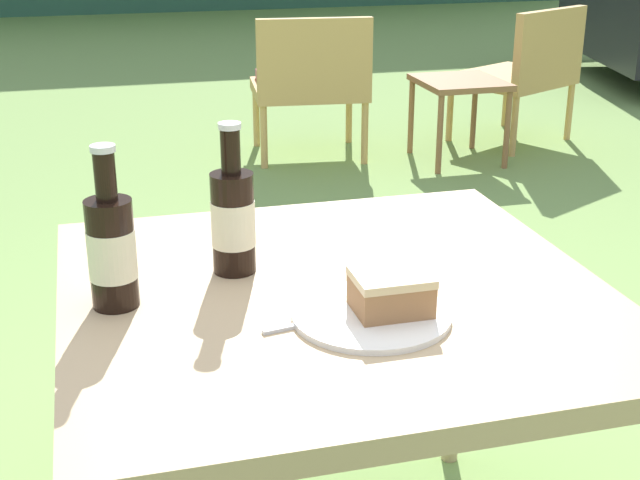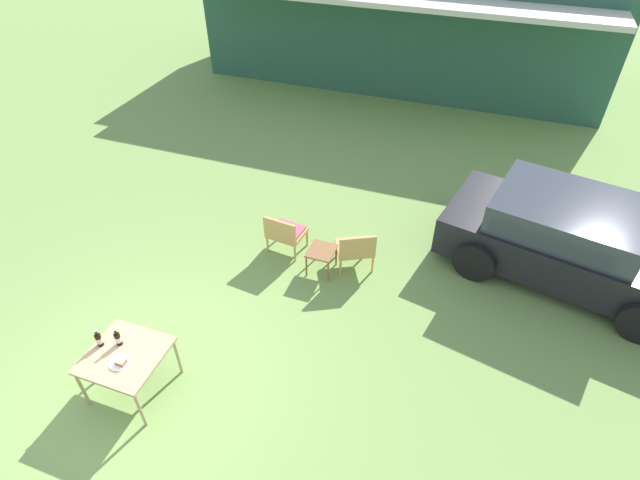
{
  "view_description": "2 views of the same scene",
  "coord_description": "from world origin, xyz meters",
  "px_view_note": "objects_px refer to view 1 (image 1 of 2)",
  "views": [
    {
      "loc": [
        -0.38,
        -1.32,
        1.31
      ],
      "look_at": [
        0.0,
        0.1,
        0.74
      ],
      "focal_mm": 50.0,
      "sensor_mm": 36.0,
      "label": 1
    },
    {
      "loc": [
        3.5,
        -2.75,
        5.6
      ],
      "look_at": [
        1.58,
        2.6,
        0.9
      ],
      "focal_mm": 28.0,
      "sensor_mm": 36.0,
      "label": 2
    }
  ],
  "objects_px": {
    "wicker_chair_cushioned": "(310,80)",
    "cola_bottle_far": "(112,249)",
    "garden_side_table": "(460,91)",
    "cake_on_plate": "(382,303)",
    "cola_bottle_near": "(233,218)",
    "patio_table": "(335,320)",
    "wicker_chair_plain": "(525,69)"
  },
  "relations": [
    {
      "from": "cake_on_plate",
      "to": "garden_side_table",
      "type": "bearing_deg",
      "value": 64.29
    },
    {
      "from": "wicker_chair_cushioned",
      "to": "cola_bottle_near",
      "type": "xyz_separation_m",
      "value": [
        -0.92,
        -3.05,
        0.37
      ]
    },
    {
      "from": "wicker_chair_plain",
      "to": "patio_table",
      "type": "distance_m",
      "value": 3.73
    },
    {
      "from": "cola_bottle_near",
      "to": "garden_side_table",
      "type": "bearing_deg",
      "value": 59.38
    },
    {
      "from": "garden_side_table",
      "to": "patio_table",
      "type": "bearing_deg",
      "value": -117.29
    },
    {
      "from": "patio_table",
      "to": "cake_on_plate",
      "type": "bearing_deg",
      "value": -72.44
    },
    {
      "from": "wicker_chair_cushioned",
      "to": "wicker_chair_plain",
      "type": "xyz_separation_m",
      "value": [
        1.23,
        -0.01,
        0.0
      ]
    },
    {
      "from": "wicker_chair_cushioned",
      "to": "garden_side_table",
      "type": "bearing_deg",
      "value": 166.93
    },
    {
      "from": "cola_bottle_near",
      "to": "cola_bottle_far",
      "type": "relative_size",
      "value": 1.0
    },
    {
      "from": "wicker_chair_cushioned",
      "to": "cola_bottle_near",
      "type": "relative_size",
      "value": 2.82
    },
    {
      "from": "cola_bottle_near",
      "to": "cola_bottle_far",
      "type": "bearing_deg",
      "value": -156.43
    },
    {
      "from": "wicker_chair_plain",
      "to": "wicker_chair_cushioned",
      "type": "bearing_deg",
      "value": -27.99
    },
    {
      "from": "wicker_chair_plain",
      "to": "cola_bottle_near",
      "type": "bearing_deg",
      "value": 27.35
    },
    {
      "from": "cola_bottle_far",
      "to": "wicker_chair_plain",
      "type": "bearing_deg",
      "value": 52.99
    },
    {
      "from": "wicker_chair_cushioned",
      "to": "cola_bottle_near",
      "type": "distance_m",
      "value": 3.2
    },
    {
      "from": "wicker_chair_plain",
      "to": "cake_on_plate",
      "type": "relative_size",
      "value": 3.01
    },
    {
      "from": "cola_bottle_far",
      "to": "garden_side_table",
      "type": "bearing_deg",
      "value": 57.14
    },
    {
      "from": "cake_on_plate",
      "to": "patio_table",
      "type": "bearing_deg",
      "value": 107.56
    },
    {
      "from": "wicker_chair_plain",
      "to": "cake_on_plate",
      "type": "height_order",
      "value": "cake_on_plate"
    },
    {
      "from": "wicker_chair_plain",
      "to": "cola_bottle_near",
      "type": "distance_m",
      "value": 3.73
    },
    {
      "from": "wicker_chair_plain",
      "to": "cola_bottle_far",
      "type": "relative_size",
      "value": 2.82
    },
    {
      "from": "wicker_chair_cushioned",
      "to": "cake_on_plate",
      "type": "xyz_separation_m",
      "value": [
        -0.73,
        -3.29,
        0.29
      ]
    },
    {
      "from": "patio_table",
      "to": "cola_bottle_near",
      "type": "distance_m",
      "value": 0.25
    },
    {
      "from": "cola_bottle_far",
      "to": "cola_bottle_near",
      "type": "bearing_deg",
      "value": 23.57
    },
    {
      "from": "wicker_chair_cushioned",
      "to": "cola_bottle_near",
      "type": "bearing_deg",
      "value": 79.32
    },
    {
      "from": "cake_on_plate",
      "to": "cola_bottle_near",
      "type": "height_order",
      "value": "cola_bottle_near"
    },
    {
      "from": "wicker_chair_plain",
      "to": "patio_table",
      "type": "relative_size",
      "value": 0.83
    },
    {
      "from": "cola_bottle_far",
      "to": "patio_table",
      "type": "bearing_deg",
      "value": -4.3
    },
    {
      "from": "patio_table",
      "to": "cola_bottle_far",
      "type": "bearing_deg",
      "value": 175.7
    },
    {
      "from": "garden_side_table",
      "to": "cola_bottle_near",
      "type": "bearing_deg",
      "value": -120.62
    },
    {
      "from": "garden_side_table",
      "to": "cake_on_plate",
      "type": "xyz_separation_m",
      "value": [
        -1.46,
        -3.03,
        0.34
      ]
    },
    {
      "from": "wicker_chair_cushioned",
      "to": "cola_bottle_far",
      "type": "bearing_deg",
      "value": 76.32
    }
  ]
}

